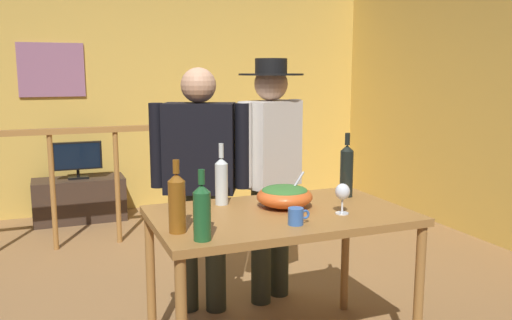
% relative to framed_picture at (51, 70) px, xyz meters
% --- Properties ---
extents(ground_plane, '(7.19, 7.19, 0.00)m').
position_rel_framed_picture_xyz_m(ground_plane, '(0.85, -2.70, -1.53)').
color(ground_plane, olive).
extents(back_wall, '(5.53, 0.10, 2.70)m').
position_rel_framed_picture_xyz_m(back_wall, '(0.85, 0.06, -0.19)').
color(back_wall, gold).
rests_on(back_wall, ground_plane).
extents(side_wall_right, '(0.10, 4.14, 2.70)m').
position_rel_framed_picture_xyz_m(side_wall_right, '(3.61, -1.87, -0.19)').
color(side_wall_right, gold).
rests_on(side_wall_right, ground_plane).
extents(framed_picture, '(0.64, 0.03, 0.55)m').
position_rel_framed_picture_xyz_m(framed_picture, '(0.00, 0.00, 0.00)').
color(framed_picture, gray).
extents(stair_railing, '(2.76, 0.10, 1.10)m').
position_rel_framed_picture_xyz_m(stair_railing, '(0.13, -1.17, -0.86)').
color(stair_railing, '#9E6B33').
rests_on(stair_railing, ground_plane).
extents(tv_console, '(0.90, 0.40, 0.44)m').
position_rel_framed_picture_xyz_m(tv_console, '(0.19, -0.29, -1.31)').
color(tv_console, '#38281E').
rests_on(tv_console, ground_plane).
extents(flat_screen_tv, '(0.48, 0.12, 0.38)m').
position_rel_framed_picture_xyz_m(flat_screen_tv, '(0.19, -0.32, -0.87)').
color(flat_screen_tv, black).
rests_on(flat_screen_tv, tv_console).
extents(serving_table, '(1.32, 0.80, 0.80)m').
position_rel_framed_picture_xyz_m(serving_table, '(1.03, -3.45, -0.82)').
color(serving_table, '#9E6B33').
rests_on(serving_table, ground_plane).
extents(salad_bowl, '(0.30, 0.30, 0.19)m').
position_rel_framed_picture_xyz_m(salad_bowl, '(1.09, -3.37, -0.67)').
color(salad_bowl, '#DB5B23').
rests_on(salad_bowl, serving_table).
extents(wine_glass, '(0.08, 0.08, 0.16)m').
position_rel_framed_picture_xyz_m(wine_glass, '(1.31, -3.60, -0.63)').
color(wine_glass, silver).
rests_on(wine_glass, serving_table).
extents(wine_bottle_dark, '(0.08, 0.08, 0.37)m').
position_rel_framed_picture_xyz_m(wine_bottle_dark, '(1.53, -3.27, -0.58)').
color(wine_bottle_dark, black).
rests_on(wine_bottle_dark, serving_table).
extents(wine_bottle_green, '(0.08, 0.08, 0.31)m').
position_rel_framed_picture_xyz_m(wine_bottle_green, '(0.52, -3.75, -0.61)').
color(wine_bottle_green, '#1E5628').
rests_on(wine_bottle_green, serving_table).
extents(wine_bottle_clear, '(0.07, 0.07, 0.34)m').
position_rel_framed_picture_xyz_m(wine_bottle_clear, '(0.79, -3.19, -0.60)').
color(wine_bottle_clear, silver).
rests_on(wine_bottle_clear, serving_table).
extents(wine_bottle_amber, '(0.08, 0.08, 0.33)m').
position_rel_framed_picture_xyz_m(wine_bottle_amber, '(0.45, -3.60, -0.60)').
color(wine_bottle_amber, brown).
rests_on(wine_bottle_amber, serving_table).
extents(mug_blue, '(0.11, 0.07, 0.08)m').
position_rel_framed_picture_xyz_m(mug_blue, '(1.00, -3.69, -0.70)').
color(mug_blue, '#3866B2').
rests_on(mug_blue, serving_table).
extents(person_standing_left, '(0.57, 0.38, 1.54)m').
position_rel_framed_picture_xyz_m(person_standing_left, '(0.79, -2.76, -0.62)').
color(person_standing_left, '#2D3323').
rests_on(person_standing_left, ground_plane).
extents(person_standing_right, '(0.52, 0.41, 1.60)m').
position_rel_framed_picture_xyz_m(person_standing_right, '(1.27, -2.76, -0.59)').
color(person_standing_right, '#2D3323').
rests_on(person_standing_right, ground_plane).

